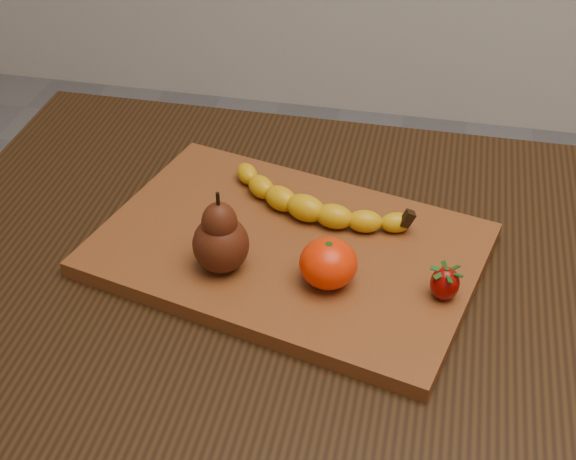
% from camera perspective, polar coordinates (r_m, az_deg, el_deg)
% --- Properties ---
extents(table, '(1.00, 0.70, 0.76)m').
position_cam_1_polar(table, '(1.03, 2.01, -6.67)').
color(table, black).
rests_on(table, ground).
extents(cutting_board, '(0.51, 0.40, 0.02)m').
position_cam_1_polar(cutting_board, '(0.98, 0.00, -1.40)').
color(cutting_board, brown).
rests_on(cutting_board, table).
extents(banana, '(0.22, 0.12, 0.03)m').
position_cam_1_polar(banana, '(1.00, 1.27, 1.57)').
color(banana, '#E0A90A').
rests_on(banana, cutting_board).
extents(pear, '(0.07, 0.07, 0.10)m').
position_cam_1_polar(pear, '(0.91, -4.86, -0.10)').
color(pear, '#4B1C0C').
rests_on(pear, cutting_board).
extents(mandarin, '(0.07, 0.07, 0.06)m').
position_cam_1_polar(mandarin, '(0.90, 2.88, -2.38)').
color(mandarin, '#F32A02').
rests_on(mandarin, cutting_board).
extents(strawberry, '(0.04, 0.04, 0.04)m').
position_cam_1_polar(strawberry, '(0.90, 11.10, -3.68)').
color(strawberry, '#8A0503').
rests_on(strawberry, cutting_board).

